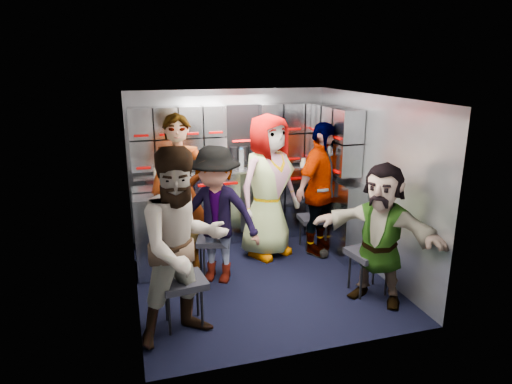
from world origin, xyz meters
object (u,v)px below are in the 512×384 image
object	(u,v)px
attendant_arc_b	(216,216)
attendant_arc_d	(320,190)
attendant_arc_a	(183,247)
jump_seat_mid_left	(214,242)
attendant_arc_c	(268,186)
attendant_arc_e	(380,234)
jump_seat_center	(264,219)
jump_seat_near_left	(183,284)
attendant_standing	(180,194)
jump_seat_mid_right	(313,220)
jump_seat_near_right	(369,255)

from	to	relation	value
attendant_arc_b	attendant_arc_d	world-z (taller)	attendant_arc_d
attendant_arc_a	jump_seat_mid_left	bearing A→B (deg)	50.82
attendant_arc_c	attendant_arc_e	bearing A→B (deg)	-88.10
jump_seat_mid_left	attendant_arc_d	size ratio (longest dim) A/B	0.27
attendant_arc_e	jump_seat_center	bearing A→B (deg)	163.42
jump_seat_near_left	attendant_arc_a	xyz separation A→B (m)	(-0.00, -0.18, 0.46)
attendant_arc_a	attendant_standing	bearing A→B (deg)	67.06
jump_seat_center	attendant_arc_c	world-z (taller)	attendant_arc_c
jump_seat_mid_right	attendant_arc_c	distance (m)	0.85
jump_seat_near_right	attendant_arc_d	size ratio (longest dim) A/B	0.28
jump_seat_near_right	attendant_standing	bearing A→B (deg)	147.38
jump_seat_mid_right	attendant_arc_a	world-z (taller)	attendant_arc_a
jump_seat_near_right	attendant_arc_a	distance (m)	2.10
jump_seat_mid_right	attendant_arc_c	size ratio (longest dim) A/B	0.24
jump_seat_mid_left	jump_seat_mid_right	size ratio (longest dim) A/B	1.06
attendant_standing	attendant_arc_e	distance (m)	2.34
jump_seat_near_left	attendant_arc_b	distance (m)	1.05
jump_seat_near_right	attendant_arc_c	bearing A→B (deg)	119.66
attendant_arc_a	attendant_arc_c	xyz separation A→B (m)	(1.29, 1.58, 0.03)
attendant_arc_b	attendant_standing	bearing A→B (deg)	156.41
attendant_arc_b	attendant_arc_c	distance (m)	0.98
jump_seat_near_left	jump_seat_mid_right	distance (m)	2.43
jump_seat_near_right	attendant_arc_a	size ratio (longest dim) A/B	0.28
attendant_standing	attendant_arc_b	bearing A→B (deg)	-35.53
attendant_arc_c	jump_seat_near_right	bearing A→B (deg)	-85.02
jump_seat_center	attendant_arc_a	size ratio (longest dim) A/B	0.27
attendant_arc_c	jump_seat_center	bearing A→B (deg)	65.33
jump_seat_mid_left	jump_seat_mid_right	xyz separation A→B (m)	(1.46, 0.41, -0.01)
attendant_arc_b	attendant_arc_c	size ratio (longest dim) A/B	0.86
jump_seat_near_left	attendant_arc_e	size ratio (longest dim) A/B	0.33
attendant_arc_d	attendant_arc_b	bearing A→B (deg)	159.42
jump_seat_near_left	attendant_arc_a	distance (m)	0.49
jump_seat_near_left	jump_seat_mid_right	world-z (taller)	jump_seat_near_left
attendant_arc_e	jump_seat_mid_left	bearing A→B (deg)	-166.50
attendant_standing	attendant_arc_b	xyz separation A→B (m)	(0.34, -0.45, -0.16)
jump_seat_near_left	jump_seat_center	bearing A→B (deg)	50.65
jump_seat_mid_left	jump_seat_near_left	bearing A→B (deg)	-115.86
jump_seat_mid_right	attendant_arc_c	bearing A→B (deg)	-176.55
attendant_arc_c	attendant_arc_d	bearing A→B (deg)	-36.66
jump_seat_mid_right	attendant_standing	world-z (taller)	attendant_standing
jump_seat_near_left	jump_seat_mid_left	world-z (taller)	jump_seat_near_left
attendant_standing	attendant_arc_d	xyz separation A→B (m)	(1.79, -0.04, -0.08)
jump_seat_near_left	attendant_arc_b	size ratio (longest dim) A/B	0.31
jump_seat_near_left	jump_seat_near_right	world-z (taller)	same
attendant_arc_c	jump_seat_mid_left	bearing A→B (deg)	-179.75
jump_seat_near_right	attendant_arc_e	world-z (taller)	attendant_arc_e
attendant_standing	jump_seat_mid_right	bearing A→B (deg)	21.89
attendant_arc_c	attendant_arc_d	xyz separation A→B (m)	(0.66, -0.14, -0.06)
jump_seat_mid_left	attendant_arc_b	distance (m)	0.43
jump_seat_mid_left	attendant_arc_b	bearing A→B (deg)	-90.00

